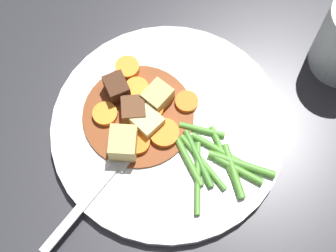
{
  "coord_description": "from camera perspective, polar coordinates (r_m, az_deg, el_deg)",
  "views": [
    {
      "loc": [
        -0.08,
        0.21,
        0.55
      ],
      "look_at": [
        0.0,
        0.0,
        0.01
      ],
      "focal_mm": 54.94,
      "sensor_mm": 36.0,
      "label": 1
    }
  ],
  "objects": [
    {
      "name": "ground_plane",
      "position": [
        0.59,
        -0.0,
        -0.51
      ],
      "size": [
        3.0,
        3.0,
        0.0
      ],
      "primitive_type": "plane",
      "color": "#2D2D33"
    },
    {
      "name": "dinner_plate",
      "position": [
        0.59,
        -0.0,
        -0.26
      ],
      "size": [
        0.27,
        0.27,
        0.01
      ],
      "primitive_type": "cylinder",
      "color": "white",
      "rests_on": "ground_plane"
    },
    {
      "name": "stew_sauce",
      "position": [
        0.59,
        -3.24,
        1.4
      ],
      "size": [
        0.13,
        0.13,
        0.0
      ],
      "primitive_type": "cylinder",
      "color": "brown",
      "rests_on": "dinner_plate"
    },
    {
      "name": "carrot_slice_0",
      "position": [
        0.59,
        -3.48,
        4.07
      ],
      "size": [
        0.04,
        0.04,
        0.01
      ],
      "primitive_type": "cylinder",
      "rotation": [
        0.0,
        0.0,
        5.38
      ],
      "color": "orange",
      "rests_on": "dinner_plate"
    },
    {
      "name": "carrot_slice_1",
      "position": [
        0.57,
        -0.21,
        -0.91
      ],
      "size": [
        0.04,
        0.04,
        0.01
      ],
      "primitive_type": "cylinder",
      "rotation": [
        0.0,
        0.0,
        5.91
      ],
      "color": "orange",
      "rests_on": "dinner_plate"
    },
    {
      "name": "carrot_slice_2",
      "position": [
        0.61,
        -4.51,
        6.36
      ],
      "size": [
        0.03,
        0.03,
        0.01
      ],
      "primitive_type": "cylinder",
      "rotation": [
        0.0,
        0.0,
        0.19
      ],
      "color": "orange",
      "rests_on": "dinner_plate"
    },
    {
      "name": "carrot_slice_3",
      "position": [
        0.58,
        -6.98,
        1.27
      ],
      "size": [
        0.04,
        0.04,
        0.01
      ],
      "primitive_type": "cylinder",
      "rotation": [
        0.0,
        0.0,
        2.62
      ],
      "color": "orange",
      "rests_on": "dinner_plate"
    },
    {
      "name": "carrot_slice_4",
      "position": [
        0.57,
        -3.38,
        -1.89
      ],
      "size": [
        0.04,
        0.04,
        0.01
      ],
      "primitive_type": "cylinder",
      "rotation": [
        0.0,
        0.0,
        0.69
      ],
      "color": "orange",
      "rests_on": "dinner_plate"
    },
    {
      "name": "carrot_slice_5",
      "position": [
        0.58,
        -1.86,
        1.71
      ],
      "size": [
        0.04,
        0.04,
        0.01
      ],
      "primitive_type": "cylinder",
      "rotation": [
        0.0,
        0.0,
        0.52
      ],
      "color": "orange",
      "rests_on": "dinner_plate"
    },
    {
      "name": "carrot_slice_6",
      "position": [
        0.59,
        2.08,
        2.67
      ],
      "size": [
        0.03,
        0.03,
        0.01
      ],
      "primitive_type": "cylinder",
      "rotation": [
        0.0,
        0.0,
        4.41
      ],
      "color": "orange",
      "rests_on": "dinner_plate"
    },
    {
      "name": "potato_chunk_0",
      "position": [
        0.58,
        -1.17,
        3.22
      ],
      "size": [
        0.03,
        0.04,
        0.03
      ],
      "primitive_type": "cube",
      "rotation": [
        0.0,
        0.0,
        4.37
      ],
      "color": "#DBBC6B",
      "rests_on": "dinner_plate"
    },
    {
      "name": "potato_chunk_1",
      "position": [
        0.56,
        -4.98,
        -1.97
      ],
      "size": [
        0.04,
        0.04,
        0.03
      ],
      "primitive_type": "cube",
      "rotation": [
        0.0,
        0.0,
        0.3
      ],
      "color": "#DBBC6B",
      "rests_on": "dinner_plate"
    },
    {
      "name": "potato_chunk_2",
      "position": [
        0.57,
        -2.31,
        0.42
      ],
      "size": [
        0.04,
        0.04,
        0.02
      ],
      "primitive_type": "cube",
      "rotation": [
        0.0,
        0.0,
        1.15
      ],
      "color": "#EAD68C",
      "rests_on": "dinner_plate"
    },
    {
      "name": "meat_chunk_0",
      "position": [
        0.57,
        -3.98,
        1.42
      ],
      "size": [
        0.04,
        0.04,
        0.02
      ],
      "primitive_type": "cube",
      "rotation": [
        0.0,
        0.0,
        2.02
      ],
      "color": "brown",
      "rests_on": "dinner_plate"
    },
    {
      "name": "meat_chunk_1",
      "position": [
        0.59,
        -5.7,
        4.16
      ],
      "size": [
        0.04,
        0.04,
        0.03
      ],
      "primitive_type": "cube",
      "rotation": [
        0.0,
        0.0,
        5.49
      ],
      "color": "#4C2B19",
      "rests_on": "dinner_plate"
    },
    {
      "name": "green_bean_0",
      "position": [
        0.56,
        3.91,
        -4.04
      ],
      "size": [
        0.07,
        0.05,
        0.01
      ],
      "primitive_type": "cylinder",
      "rotation": [
        0.0,
        1.57,
        2.58
      ],
      "color": "#599E38",
      "rests_on": "dinner_plate"
    },
    {
      "name": "green_bean_1",
      "position": [
        0.57,
        6.4,
        -3.63
      ],
      "size": [
        0.06,
        0.06,
        0.01
      ],
      "primitive_type": "cylinder",
      "rotation": [
        0.0,
        1.57,
        2.29
      ],
      "color": "#599E38",
      "rests_on": "dinner_plate"
    },
    {
      "name": "green_bean_2",
      "position": [
        0.57,
        5.91,
        -2.83
      ],
      "size": [
        0.07,
        0.02,
        0.01
      ],
      "primitive_type": "cylinder",
      "rotation": [
        0.0,
        1.57,
        2.94
      ],
      "color": "#599E38",
      "rests_on": "dinner_plate"
    },
    {
      "name": "green_bean_3",
      "position": [
        0.58,
        3.81,
        -0.43
      ],
      "size": [
        0.05,
        0.01,
        0.01
      ],
      "primitive_type": "cylinder",
      "rotation": [
        0.0,
        1.57,
        3.24
      ],
      "color": "#599E38",
      "rests_on": "dinner_plate"
    },
    {
      "name": "green_bean_4",
      "position": [
        0.57,
        8.19,
        -4.22
      ],
      "size": [
        0.08,
        0.01,
        0.01
      ],
      "primitive_type": "cylinder",
      "rotation": [
        0.0,
        1.57,
        3.16
      ],
      "color": "#599E38",
      "rests_on": "dinner_plate"
    },
    {
      "name": "green_bean_5",
      "position": [
        0.56,
        7.83,
        -4.84
      ],
      "size": [
        0.06,
        0.02,
        0.01
      ],
      "primitive_type": "cylinder",
      "rotation": [
        0.0,
        1.57,
        2.98
      ],
      "color": "#599E38",
      "rests_on": "dinner_plate"
    },
    {
      "name": "green_bean_6",
      "position": [
        0.56,
        7.26,
        -4.99
      ],
      "size": [
        0.04,
        0.06,
        0.01
      ],
      "primitive_type": "cylinder",
      "rotation": [
        0.0,
        1.57,
        2.19
      ],
      "color": "#599E38",
      "rests_on": "dinner_plate"
    },
    {
      "name": "green_bean_7",
      "position": [
        0.56,
        3.4,
        -3.63
      ],
      "size": [
        0.05,
        0.06,
        0.01
      ],
      "primitive_type": "cylinder",
      "rotation": [
        0.0,
        1.57,
        2.32
      ],
      "color": "#4C8E33",
      "rests_on": "dinner_plate"
    },
    {
      "name": "green_bean_8",
      "position": [
        0.56,
        2.0,
        -3.35
      ],
      "size": [
        0.06,
        0.06,
        0.01
      ],
      "primitive_type": "cylinder",
      "rotation": [
        0.0,
        1.57,
        2.38
      ],
      "color": "#599E38",
      "rests_on": "dinner_plate"
    },
    {
      "name": "green_bean_9",
      "position": [
        0.56,
        3.31,
        -5.77
      ],
      "size": [
        0.03,
        0.08,
        0.01
      ],
      "primitive_type": "cylinder",
      "rotation": [
        0.0,
        1.57,
        1.9
      ],
      "color": "#599E38",
      "rests_on": "dinner_plate"
    },
    {
      "name": "fork",
      "position": [
        0.56,
        -7.36,
        -6.22
      ],
      "size": [
        0.07,
        0.17,
        0.0
      ],
      "color": "silver",
      "rests_on": "dinner_plate"
    }
  ]
}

